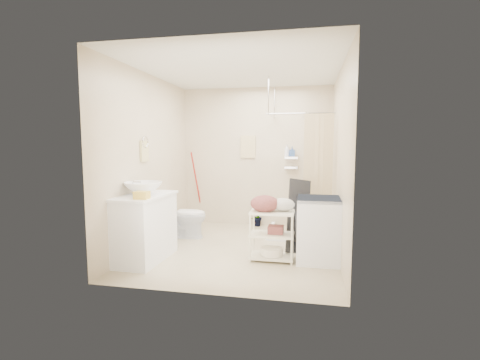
% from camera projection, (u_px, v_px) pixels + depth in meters
% --- Properties ---
extents(floor, '(3.20, 3.20, 0.00)m').
position_uv_depth(floor, '(240.00, 249.00, 5.16)').
color(floor, '#C7B995').
rests_on(floor, ground).
extents(ceiling, '(2.80, 3.20, 0.04)m').
position_uv_depth(ceiling, '(239.00, 69.00, 4.89)').
color(ceiling, silver).
rests_on(ceiling, ground).
extents(wall_back, '(2.80, 0.04, 2.60)m').
position_uv_depth(wall_back, '(256.00, 157.00, 6.58)').
color(wall_back, beige).
rests_on(wall_back, ground).
extents(wall_front, '(2.80, 0.04, 2.60)m').
position_uv_depth(wall_front, '(208.00, 170.00, 3.46)').
color(wall_front, beige).
rests_on(wall_front, ground).
extents(wall_left, '(0.04, 3.20, 2.60)m').
position_uv_depth(wall_left, '(150.00, 161.00, 5.29)').
color(wall_left, beige).
rests_on(wall_left, ground).
extents(wall_right, '(0.04, 3.20, 2.60)m').
position_uv_depth(wall_right, '(340.00, 163.00, 4.75)').
color(wall_right, beige).
rests_on(wall_right, ground).
extents(vanity, '(0.60, 1.02, 0.88)m').
position_uv_depth(vanity, '(144.00, 227.00, 4.65)').
color(vanity, white).
rests_on(vanity, ground).
extents(sink, '(0.54, 0.54, 0.17)m').
position_uv_depth(sink, '(143.00, 188.00, 4.60)').
color(sink, white).
rests_on(sink, vanity).
extents(counter_basket, '(0.17, 0.13, 0.09)m').
position_uv_depth(counter_basket, '(142.00, 195.00, 4.25)').
color(counter_basket, gold).
rests_on(counter_basket, vanity).
extents(floor_basket, '(0.29, 0.23, 0.15)m').
position_uv_depth(floor_basket, '(140.00, 263.00, 4.33)').
color(floor_basket, gold).
rests_on(floor_basket, ground).
extents(toilet, '(0.75, 0.45, 0.75)m').
position_uv_depth(toilet, '(184.00, 215.00, 5.79)').
color(toilet, white).
rests_on(toilet, ground).
extents(mop, '(0.16, 0.16, 1.38)m').
position_uv_depth(mop, '(195.00, 188.00, 6.82)').
color(mop, '#AB2017').
rests_on(mop, ground).
extents(potted_plant_a, '(0.21, 0.19, 0.33)m').
position_uv_depth(potted_plant_a, '(255.00, 218.00, 6.57)').
color(potted_plant_a, brown).
rests_on(potted_plant_a, ground).
extents(potted_plant_b, '(0.26, 0.26, 0.37)m').
position_uv_depth(potted_plant_b, '(258.00, 217.00, 6.55)').
color(potted_plant_b, brown).
rests_on(potted_plant_b, ground).
extents(hanging_towel, '(0.28, 0.03, 0.42)m').
position_uv_depth(hanging_towel, '(248.00, 147.00, 6.57)').
color(hanging_towel, beige).
rests_on(hanging_towel, wall_back).
extents(towel_ring, '(0.04, 0.22, 0.34)m').
position_uv_depth(towel_ring, '(144.00, 150.00, 5.08)').
color(towel_ring, '#DFD489').
rests_on(towel_ring, wall_left).
extents(tp_holder, '(0.08, 0.12, 0.14)m').
position_uv_depth(tp_holder, '(154.00, 198.00, 5.40)').
color(tp_holder, white).
rests_on(tp_holder, wall_left).
extents(shower, '(1.10, 1.10, 2.10)m').
position_uv_depth(shower, '(300.00, 174.00, 5.91)').
color(shower, white).
rests_on(shower, ground).
extents(shampoo_bottle_a, '(0.10, 0.11, 0.22)m').
position_uv_depth(shampoo_bottle_a, '(287.00, 151.00, 6.38)').
color(shampoo_bottle_a, white).
rests_on(shampoo_bottle_a, shower).
extents(shampoo_bottle_b, '(0.11, 0.11, 0.19)m').
position_uv_depth(shampoo_bottle_b, '(292.00, 152.00, 6.34)').
color(shampoo_bottle_b, '#375A9E').
rests_on(shampoo_bottle_b, shower).
extents(washing_machine, '(0.59, 0.61, 0.85)m').
position_uv_depth(washing_machine, '(319.00, 229.00, 4.60)').
color(washing_machine, white).
rests_on(washing_machine, ground).
extents(laundry_rack, '(0.58, 0.34, 0.80)m').
position_uv_depth(laundry_rack, '(272.00, 231.00, 4.63)').
color(laundry_rack, '#EEE7CA').
rests_on(laundry_rack, ground).
extents(ironing_board, '(0.32, 0.18, 1.09)m').
position_uv_depth(ironing_board, '(298.00, 216.00, 4.89)').
color(ironing_board, black).
rests_on(ironing_board, ground).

